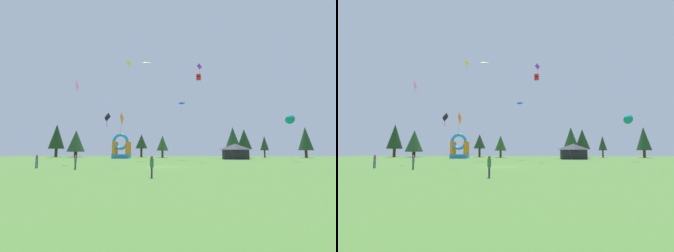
# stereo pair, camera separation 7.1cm
# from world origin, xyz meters

# --- Properties ---
(ground_plane) EXTENTS (120.00, 120.00, 0.00)m
(ground_plane) POSITION_xyz_m (0.00, 0.00, 0.00)
(ground_plane) COLOR #548438
(kite_pink_diamond) EXTENTS (3.84, 5.14, 13.43)m
(kite_pink_diamond) POSITION_xyz_m (-14.70, 5.73, 12.76)
(kite_pink_diamond) COLOR #EA599E
(kite_pink_diamond) RESTS_ON ground_plane
(kite_teal_delta) EXTENTS (3.60, 3.52, 9.64)m
(kite_teal_delta) POSITION_xyz_m (24.04, 16.77, 8.56)
(kite_teal_delta) COLOR #0C7F7A
(kite_teal_delta) RESTS_ON ground_plane
(kite_purple_diamond) EXTENTS (9.53, 2.33, 21.04)m
(kite_purple_diamond) POSITION_xyz_m (6.70, 19.65, 20.31)
(kite_purple_diamond) COLOR purple
(kite_purple_diamond) RESTS_ON ground_plane
(kite_blue_parafoil) EXTENTS (2.19, 3.77, 13.99)m
(kite_blue_parafoil) POSITION_xyz_m (2.80, 24.67, 13.38)
(kite_blue_parafoil) COLOR blue
(kite_blue_parafoil) RESTS_ON ground_plane
(kite_white_parafoil) EXTENTS (9.69, 5.46, 22.19)m
(kite_white_parafoil) POSITION_xyz_m (-5.04, 20.18, 21.65)
(kite_white_parafoil) COLOR white
(kite_white_parafoil) RESTS_ON ground_plane
(kite_yellow_diamond) EXTENTS (5.74, 0.97, 19.73)m
(kite_yellow_diamond) POSITION_xyz_m (-7.76, 13.63, 19.01)
(kite_yellow_diamond) COLOR yellow
(kite_yellow_diamond) RESTS_ON ground_plane
(kite_orange_diamond) EXTENTS (2.16, 2.14, 6.84)m
(kite_orange_diamond) POSITION_xyz_m (-5.29, -1.91, 6.25)
(kite_orange_diamond) COLOR orange
(kite_orange_diamond) RESTS_ON ground_plane
(kite_red_box) EXTENTS (7.07, 1.95, 17.23)m
(kite_red_box) POSITION_xyz_m (6.13, 14.83, 16.65)
(kite_red_box) COLOR red
(kite_red_box) RESTS_ON ground_plane
(kite_black_diamond) EXTENTS (1.15, 2.36, 7.96)m
(kite_black_diamond) POSITION_xyz_m (-9.22, 4.92, 7.37)
(kite_black_diamond) COLOR black
(kite_black_diamond) RESTS_ON ground_plane
(person_midfield) EXTENTS (0.34, 0.34, 1.64)m
(person_midfield) POSITION_xyz_m (-9.61, -5.30, 0.98)
(person_midfield) COLOR #33723F
(person_midfield) RESTS_ON ground_plane
(person_far_side) EXTENTS (0.40, 0.40, 1.65)m
(person_far_side) POSITION_xyz_m (-15.28, -3.44, 0.98)
(person_far_side) COLOR navy
(person_far_side) RESTS_ON ground_plane
(person_left_edge) EXTENTS (0.31, 0.31, 1.76)m
(person_left_edge) POSITION_xyz_m (0.10, -13.28, 1.05)
(person_left_edge) COLOR navy
(person_left_edge) RESTS_ON ground_plane
(inflatable_blue_arch) EXTENTS (4.65, 3.57, 6.71)m
(inflatable_blue_arch) POSITION_xyz_m (-13.61, 33.19, 2.50)
(inflatable_blue_arch) COLOR #268CD8
(inflatable_blue_arch) RESTS_ON ground_plane
(festival_tent) EXTENTS (5.79, 3.27, 3.74)m
(festival_tent) POSITION_xyz_m (15.70, 27.27, 1.87)
(festival_tent) COLOR black
(festival_tent) RESTS_ON ground_plane
(tree_row_0) EXTENTS (4.92, 4.92, 10.51)m
(tree_row_0) POSITION_xyz_m (-37.28, 43.99, 6.52)
(tree_row_0) COLOR #4C331E
(tree_row_0) RESTS_ON ground_plane
(tree_row_1) EXTENTS (5.54, 5.54, 8.57)m
(tree_row_1) POSITION_xyz_m (-30.96, 44.19, 5.10)
(tree_row_1) COLOR #4C331E
(tree_row_1) RESTS_ON ground_plane
(tree_row_2) EXTENTS (3.81, 3.81, 7.30)m
(tree_row_2) POSITION_xyz_m (-10.05, 45.50, 4.94)
(tree_row_2) COLOR #4C331E
(tree_row_2) RESTS_ON ground_plane
(tree_row_3) EXTENTS (3.52, 3.52, 6.59)m
(tree_row_3) POSITION_xyz_m (-2.93, 40.79, 4.27)
(tree_row_3) COLOR #4C331E
(tree_row_3) RESTS_ON ground_plane
(tree_row_4) EXTENTS (5.25, 5.25, 9.01)m
(tree_row_4) POSITION_xyz_m (18.02, 40.78, 5.28)
(tree_row_4) COLOR #4C331E
(tree_row_4) RESTS_ON ground_plane
(tree_row_5) EXTENTS (4.49, 4.49, 8.57)m
(tree_row_5) POSITION_xyz_m (21.85, 42.83, 5.49)
(tree_row_5) COLOR #4C331E
(tree_row_5) RESTS_ON ground_plane
(tree_row_6) EXTENTS (2.48, 2.48, 6.45)m
(tree_row_6) POSITION_xyz_m (27.62, 42.04, 4.25)
(tree_row_6) COLOR #4C331E
(tree_row_6) RESTS_ON ground_plane
(tree_row_7) EXTENTS (4.10, 4.10, 8.97)m
(tree_row_7) POSITION_xyz_m (38.93, 40.53, 5.52)
(tree_row_7) COLOR #4C331E
(tree_row_7) RESTS_ON ground_plane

